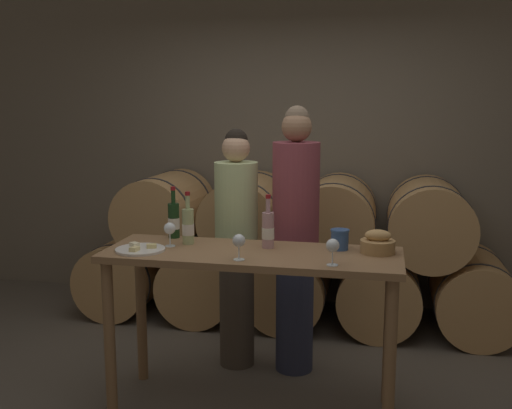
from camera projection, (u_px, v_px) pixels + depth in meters
ground_plane at (252, 407)px, 3.54m from camera, size 10.00×10.00×0.00m
stone_wall_back at (302, 123)px, 5.26m from camera, size 10.00×0.12×3.20m
barrel_stack at (291, 253)px, 4.89m from camera, size 3.50×0.90×1.20m
tasting_table at (252, 277)px, 3.40m from camera, size 1.68×0.58×0.95m
person_left at (236, 246)px, 3.99m from camera, size 0.29×0.29×1.61m
person_right at (295, 237)px, 3.90m from camera, size 0.30×0.30×1.76m
wine_bottle_red at (174, 220)px, 3.70m from camera, size 0.07×0.07×0.32m
wine_bottle_white at (188, 226)px, 3.54m from camera, size 0.07×0.07×0.31m
wine_bottle_rose at (268, 229)px, 3.45m from camera, size 0.07×0.07×0.31m
blue_crock at (340, 238)px, 3.41m from camera, size 0.11×0.11×0.12m
bread_basket at (378, 244)px, 3.34m from camera, size 0.19×0.19×0.13m
cheese_plate at (140, 249)px, 3.39m from camera, size 0.28×0.28×0.04m
wine_glass_far_left at (170, 229)px, 3.48m from camera, size 0.07×0.07×0.14m
wine_glass_left at (239, 241)px, 3.18m from camera, size 0.07×0.07×0.14m
wine_glass_center at (333, 246)px, 3.07m from camera, size 0.07×0.07×0.14m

